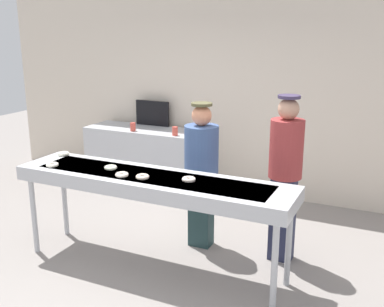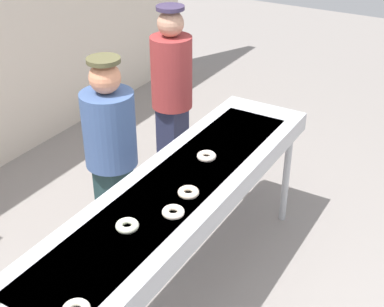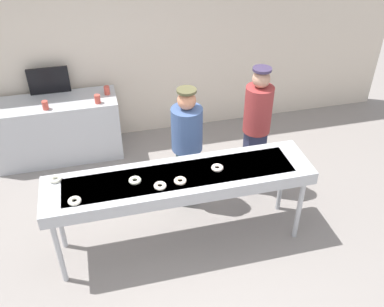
% 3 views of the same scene
% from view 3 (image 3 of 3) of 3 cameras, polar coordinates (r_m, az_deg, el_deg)
% --- Properties ---
extents(ground_plane, '(16.00, 16.00, 0.00)m').
position_cam_3_polar(ground_plane, '(5.09, -1.43, -11.49)').
color(ground_plane, gray).
extents(back_wall, '(8.00, 0.12, 3.24)m').
position_cam_3_polar(back_wall, '(6.34, -6.95, 15.85)').
color(back_wall, beige).
rests_on(back_wall, ground).
extents(fryer_conveyor, '(2.81, 0.65, 0.97)m').
position_cam_3_polar(fryer_conveyor, '(4.48, -1.60, -3.64)').
color(fryer_conveyor, '#B7BABF').
rests_on(fryer_conveyor, ground).
extents(sugar_donut_0, '(0.17, 0.17, 0.04)m').
position_cam_3_polar(sugar_donut_0, '(4.28, -4.26, -4.30)').
color(sugar_donut_0, white).
rests_on(sugar_donut_0, fryer_conveyor).
extents(sugar_donut_1, '(0.17, 0.17, 0.04)m').
position_cam_3_polar(sugar_donut_1, '(4.50, 3.36, -1.87)').
color(sugar_donut_1, '#F7E3D0').
rests_on(sugar_donut_1, fryer_conveyor).
extents(sugar_donut_2, '(0.14, 0.14, 0.04)m').
position_cam_3_polar(sugar_donut_2, '(4.24, -15.33, -6.08)').
color(sugar_donut_2, white).
rests_on(sugar_donut_2, fryer_conveyor).
extents(sugar_donut_3, '(0.18, 0.18, 0.04)m').
position_cam_3_polar(sugar_donut_3, '(4.37, -7.57, -3.58)').
color(sugar_donut_3, white).
rests_on(sugar_donut_3, fryer_conveyor).
extents(sugar_donut_4, '(0.14, 0.14, 0.04)m').
position_cam_3_polar(sugar_donut_4, '(4.33, -1.58, -3.64)').
color(sugar_donut_4, '#FCE2C5').
rests_on(sugar_donut_4, fryer_conveyor).
extents(sugar_donut_5, '(0.17, 0.17, 0.04)m').
position_cam_3_polar(sugar_donut_5, '(4.56, -17.67, -3.24)').
color(sugar_donut_5, white).
rests_on(sugar_donut_5, fryer_conveyor).
extents(worker_baker, '(0.36, 0.36, 1.60)m').
position_cam_3_polar(worker_baker, '(5.03, -0.67, 1.62)').
color(worker_baker, '#20383A').
rests_on(worker_baker, ground).
extents(worker_assistant, '(0.33, 0.33, 1.72)m').
position_cam_3_polar(worker_assistant, '(5.29, 8.57, 3.78)').
color(worker_assistant, '#222641').
rests_on(worker_assistant, ground).
extents(prep_counter, '(1.75, 0.63, 0.90)m').
position_cam_3_polar(prep_counter, '(6.42, -17.47, 3.05)').
color(prep_counter, '#B7BABF').
rests_on(prep_counter, ground).
extents(paper_cup_0, '(0.08, 0.08, 0.12)m').
position_cam_3_polar(paper_cup_0, '(6.00, -18.90, 6.08)').
color(paper_cup_0, '#CC4C3F').
rests_on(paper_cup_0, prep_counter).
extents(paper_cup_1, '(0.08, 0.08, 0.12)m').
position_cam_3_polar(paper_cup_1, '(6.17, -11.23, 8.22)').
color(paper_cup_1, '#CC4C3F').
rests_on(paper_cup_1, prep_counter).
extents(paper_cup_2, '(0.08, 0.08, 0.12)m').
position_cam_3_polar(paper_cup_2, '(5.97, -12.44, 7.08)').
color(paper_cup_2, '#CC4C3F').
rests_on(paper_cup_2, prep_counter).
extents(menu_display, '(0.55, 0.04, 0.38)m').
position_cam_3_polar(menu_display, '(6.36, -18.47, 9.16)').
color(menu_display, black).
rests_on(menu_display, prep_counter).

